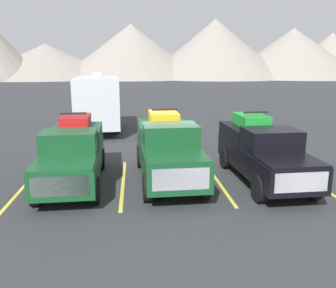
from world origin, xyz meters
The scene contains 10 objects.
ground_plane centered at (0.00, 0.00, 0.00)m, with size 240.00×240.00×0.00m, color #2D3033.
pickup_truck_a centered at (-3.55, -0.78, 1.14)m, with size 2.24×5.65×2.49m.
pickup_truck_b centered at (-0.08, -0.70, 1.21)m, with size 2.30×5.79×2.59m.
pickup_truck_c centered at (3.42, -1.11, 1.15)m, with size 2.24×5.70×2.49m.
lot_stripe_a centered at (-5.29, -0.99, 0.00)m, with size 0.12×5.50×0.01m, color gold.
lot_stripe_b centered at (-1.76, -0.99, 0.00)m, with size 0.12×5.50×0.01m, color gold.
lot_stripe_c centered at (1.76, -0.99, 0.00)m, with size 0.12×5.50×0.01m, color gold.
lot_stripe_d centered at (5.29, -0.99, 0.00)m, with size 0.12×5.50×0.01m, color gold.
camper_trailer_a centered at (-3.61, 9.32, 1.97)m, with size 3.02×7.53×3.73m.
mountain_ridge centered at (-1.71, 88.87, 7.04)m, with size 151.35×44.80×17.64m.
Camera 1 is at (-1.27, -13.70, 4.34)m, focal length 38.39 mm.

